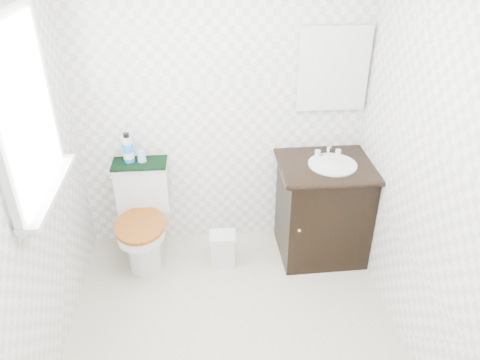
{
  "coord_description": "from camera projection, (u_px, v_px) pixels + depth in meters",
  "views": [
    {
      "loc": [
        -0.14,
        -2.1,
        2.45
      ],
      "look_at": [
        0.1,
        0.75,
        0.8
      ],
      "focal_mm": 35.0,
      "sensor_mm": 36.0,
      "label": 1
    }
  ],
  "objects": [
    {
      "name": "wall_left",
      "position": [
        17.0,
        195.0,
        2.37
      ],
      "size": [
        0.0,
        2.4,
        2.4
      ],
      "primitive_type": "plane",
      "rotation": [
        1.57,
        0.0,
        1.57
      ],
      "color": "white",
      "rests_on": "ground"
    },
    {
      "name": "wall_right",
      "position": [
        436.0,
        177.0,
        2.52
      ],
      "size": [
        0.0,
        2.4,
        2.4
      ],
      "primitive_type": "plane",
      "rotation": [
        1.57,
        0.0,
        -1.57
      ],
      "color": "white",
      "rests_on": "ground"
    },
    {
      "name": "towel",
      "position": [
        139.0,
        163.0,
        3.55
      ],
      "size": [
        0.41,
        0.22,
        0.02
      ],
      "primitive_type": "cube",
      "color": "black",
      "rests_on": "toilet"
    },
    {
      "name": "soap_bar",
      "position": [
        320.0,
        155.0,
        3.56
      ],
      "size": [
        0.07,
        0.05,
        0.02
      ],
      "primitive_type": "ellipsoid",
      "color": "#176571",
      "rests_on": "vanity"
    },
    {
      "name": "trash_bin",
      "position": [
        223.0,
        249.0,
        3.66
      ],
      "size": [
        0.21,
        0.17,
        0.29
      ],
      "color": "silver",
      "rests_on": "floor"
    },
    {
      "name": "vanity",
      "position": [
        323.0,
        207.0,
        3.66
      ],
      "size": [
        0.7,
        0.61,
        0.92
      ],
      "color": "black",
      "rests_on": "floor"
    },
    {
      "name": "toilet",
      "position": [
        144.0,
        220.0,
        3.66
      ],
      "size": [
        0.42,
        0.62,
        0.78
      ],
      "color": "silver",
      "rests_on": "floor"
    },
    {
      "name": "cup",
      "position": [
        142.0,
        156.0,
        3.54
      ],
      "size": [
        0.07,
        0.07,
        0.09
      ],
      "primitive_type": "cone",
      "color": "#84A9D8",
      "rests_on": "towel"
    },
    {
      "name": "mirror",
      "position": [
        333.0,
        69.0,
        3.39
      ],
      "size": [
        0.5,
        0.02,
        0.6
      ],
      "primitive_type": "cube",
      "color": "silver",
      "rests_on": "wall_back"
    },
    {
      "name": "wall_back",
      "position": [
        222.0,
        104.0,
        3.48
      ],
      "size": [
        2.4,
        0.0,
        2.4
      ],
      "primitive_type": "plane",
      "rotation": [
        1.57,
        0.0,
        0.0
      ],
      "color": "white",
      "rests_on": "ground"
    },
    {
      "name": "window",
      "position": [
        22.0,
        112.0,
        2.41
      ],
      "size": [
        0.02,
        0.7,
        0.9
      ],
      "primitive_type": "cube",
      "color": "white",
      "rests_on": "wall_left"
    },
    {
      "name": "floor",
      "position": [
        234.0,
        344.0,
        3.05
      ],
      "size": [
        2.4,
        2.4,
        0.0
      ],
      "primitive_type": "plane",
      "color": "beige",
      "rests_on": "ground"
    },
    {
      "name": "mouthwash_bottle",
      "position": [
        128.0,
        149.0,
        3.51
      ],
      "size": [
        0.08,
        0.08,
        0.23
      ],
      "color": "blue",
      "rests_on": "towel"
    }
  ]
}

